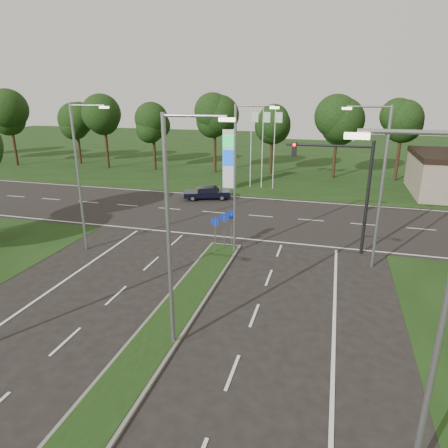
# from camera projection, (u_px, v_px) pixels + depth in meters

# --- Properties ---
(verge_far) EXTENTS (160.00, 50.00, 0.02)m
(verge_far) POSITION_uv_depth(u_px,v_px,m) (291.00, 158.00, 61.01)
(verge_far) COLOR black
(verge_far) RESTS_ON ground
(cross_road) EXTENTS (160.00, 12.00, 0.02)m
(cross_road) POSITION_uv_depth(u_px,v_px,m) (249.00, 215.00, 32.67)
(cross_road) COLOR black
(cross_road) RESTS_ON ground
(median_kerb) EXTENTS (2.00, 26.00, 0.12)m
(median_kerb) POSITION_uv_depth(u_px,v_px,m) (132.00, 371.00, 14.37)
(median_kerb) COLOR slate
(median_kerb) RESTS_ON ground
(streetlight_median_near) EXTENTS (2.53, 0.22, 9.00)m
(streetlight_median_near) POSITION_uv_depth(u_px,v_px,m) (173.00, 225.00, 14.36)
(streetlight_median_near) COLOR gray
(streetlight_median_near) RESTS_ON ground
(streetlight_median_far) EXTENTS (2.53, 0.22, 9.00)m
(streetlight_median_far) POSITION_uv_depth(u_px,v_px,m) (238.00, 173.00, 23.50)
(streetlight_median_far) COLOR gray
(streetlight_median_far) RESTS_ON ground
(streetlight_left_far) EXTENTS (2.53, 0.22, 9.00)m
(streetlight_left_far) POSITION_uv_depth(u_px,v_px,m) (81.00, 171.00, 24.03)
(streetlight_left_far) COLOR gray
(streetlight_left_far) RESTS_ON ground
(streetlight_right_far) EXTENTS (2.53, 0.22, 9.00)m
(streetlight_right_far) POSITION_uv_depth(u_px,v_px,m) (379.00, 181.00, 21.52)
(streetlight_right_far) COLOR gray
(streetlight_right_far) RESTS_ON ground
(streetlight_right_near) EXTENTS (2.53, 0.22, 9.00)m
(streetlight_right_near) POSITION_uv_depth(u_px,v_px,m) (434.00, 312.00, 8.73)
(streetlight_right_near) COLOR gray
(streetlight_right_near) RESTS_ON ground
(traffic_signal) EXTENTS (5.10, 0.42, 7.00)m
(traffic_signal) POSITION_uv_depth(u_px,v_px,m) (346.00, 179.00, 23.89)
(traffic_signal) COLOR black
(traffic_signal) RESTS_ON ground
(median_signs) EXTENTS (1.16, 1.76, 2.38)m
(median_signs) POSITION_uv_depth(u_px,v_px,m) (224.00, 224.00, 25.19)
(median_signs) COLOR gray
(median_signs) RESTS_ON ground
(gas_pylon) EXTENTS (5.80, 1.26, 8.00)m
(gas_pylon) POSITION_uv_depth(u_px,v_px,m) (232.00, 158.00, 40.89)
(gas_pylon) COLOR silver
(gas_pylon) RESTS_ON ground
(treeline_far) EXTENTS (6.00, 6.00, 9.90)m
(treeline_far) POSITION_uv_depth(u_px,v_px,m) (280.00, 118.00, 45.05)
(treeline_far) COLOR black
(treeline_far) RESTS_ON ground
(navy_sedan) EXTENTS (4.58, 3.07, 1.17)m
(navy_sedan) POSITION_uv_depth(u_px,v_px,m) (207.00, 193.00, 37.37)
(navy_sedan) COLOR black
(navy_sedan) RESTS_ON ground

